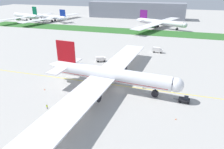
# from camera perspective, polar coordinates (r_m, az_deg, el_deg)

# --- Properties ---
(ground_plane) EXTENTS (600.00, 600.00, 0.00)m
(ground_plane) POSITION_cam_1_polar(r_m,az_deg,el_deg) (80.17, 1.77, -4.22)
(ground_plane) COLOR #ADAAA5
(ground_plane) RESTS_ON ground
(apron_taxi_line) EXTENTS (280.00, 0.36, 0.01)m
(apron_taxi_line) POSITION_cam_1_polar(r_m,az_deg,el_deg) (83.22, 2.39, -3.12)
(apron_taxi_line) COLOR yellow
(apron_taxi_line) RESTS_ON ground
(grass_median_strip) EXTENTS (320.00, 24.00, 0.10)m
(grass_median_strip) POSITION_cam_1_polar(r_m,az_deg,el_deg) (180.78, 10.63, 11.36)
(grass_median_strip) COLOR #2D6628
(grass_median_strip) RESTS_ON ground
(airliner_foreground) EXTENTS (55.02, 88.09, 17.25)m
(airliner_foreground) POSITION_cam_1_polar(r_m,az_deg,el_deg) (78.76, -0.99, -0.01)
(airliner_foreground) COLOR white
(airliner_foreground) RESTS_ON ground
(pushback_tug) EXTENTS (5.62, 2.88, 2.18)m
(pushback_tug) POSITION_cam_1_polar(r_m,az_deg,el_deg) (76.00, 19.43, -6.53)
(pushback_tug) COLOR #26262B
(pushback_tug) RESTS_ON ground
(ground_crew_wingwalker_port) EXTENTS (0.58, 0.24, 1.65)m
(ground_crew_wingwalker_port) POSITION_cam_1_polar(r_m,az_deg,el_deg) (71.20, -17.56, -8.41)
(ground_crew_wingwalker_port) COLOR black
(ground_crew_wingwalker_port) RESTS_ON ground
(ground_crew_marshaller_front) EXTENTS (0.36, 0.52, 1.57)m
(ground_crew_marshaller_front) POSITION_cam_1_polar(r_m,az_deg,el_deg) (81.55, 8.62, -3.24)
(ground_crew_marshaller_front) COLOR black
(ground_crew_marshaller_front) RESTS_ON ground
(ground_crew_wingwalker_starboard) EXTENTS (0.37, 0.52, 1.56)m
(ground_crew_wingwalker_starboard) POSITION_cam_1_polar(r_m,az_deg,el_deg) (91.73, -2.19, 0.19)
(ground_crew_wingwalker_starboard) COLOR black
(ground_crew_wingwalker_starboard) RESTS_ON ground
(traffic_cone_near_nose) EXTENTS (0.36, 0.36, 0.58)m
(traffic_cone_near_nose) POSITION_cam_1_polar(r_m,az_deg,el_deg) (66.47, 17.25, -11.62)
(traffic_cone_near_nose) COLOR #F2590C
(traffic_cone_near_nose) RESTS_ON ground
(traffic_cone_port_wing) EXTENTS (0.36, 0.36, 0.58)m
(traffic_cone_port_wing) POSITION_cam_1_polar(r_m,az_deg,el_deg) (84.03, -18.14, -3.89)
(traffic_cone_port_wing) COLOR #F2590C
(traffic_cone_port_wing) RESTS_ON ground
(service_truck_baggage_loader) EXTENTS (6.21, 2.86, 3.17)m
(service_truck_baggage_loader) POSITION_cam_1_polar(r_m,az_deg,el_deg) (126.44, 12.43, 6.68)
(service_truck_baggage_loader) COLOR white
(service_truck_baggage_loader) RESTS_ON ground
(service_truck_fuel_bowser) EXTENTS (5.53, 4.25, 2.63)m
(service_truck_fuel_bowser) POSITION_cam_1_polar(r_m,az_deg,el_deg) (108.99, -3.15, 4.35)
(service_truck_fuel_bowser) COLOR white
(service_truck_fuel_bowser) RESTS_ON ground
(parked_airliner_far_left) EXTENTS (42.61, 67.39, 15.92)m
(parked_airliner_far_left) POSITION_cam_1_polar(r_m,az_deg,el_deg) (253.22, -22.47, 14.72)
(parked_airliner_far_left) COLOR white
(parked_airliner_far_left) RESTS_ON ground
(parked_airliner_far_centre) EXTENTS (48.57, 80.36, 13.40)m
(parked_airliner_far_centre) POSITION_cam_1_polar(r_m,az_deg,el_deg) (242.80, -16.36, 15.01)
(parked_airliner_far_centre) COLOR white
(parked_airliner_far_centre) RESTS_ON ground
(parked_airliner_far_right) EXTENTS (48.51, 79.73, 15.19)m
(parked_airliner_far_right) POSITION_cam_1_polar(r_m,az_deg,el_deg) (200.48, 13.00, 13.85)
(parked_airliner_far_right) COLOR white
(parked_airliner_far_right) RESTS_ON ground
(terminal_building) EXTENTS (112.92, 20.00, 18.00)m
(terminal_building) POSITION_cam_1_polar(r_m,az_deg,el_deg) (259.38, 6.68, 17.26)
(terminal_building) COLOR gray
(terminal_building) RESTS_ON ground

